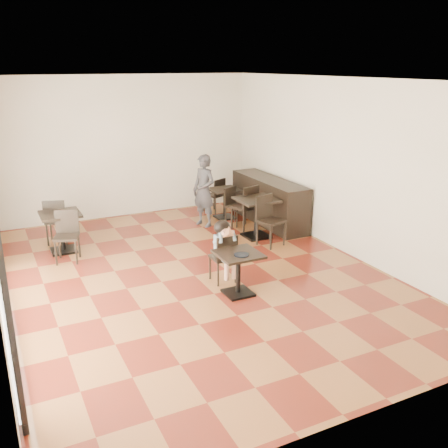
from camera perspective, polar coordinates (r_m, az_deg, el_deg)
floor at (r=8.50m, az=-3.38°, el=-5.90°), size 6.00×8.00×0.01m
ceiling at (r=7.78m, az=-3.83°, el=16.20°), size 6.00×8.00×0.01m
wall_back at (r=11.72m, az=-11.22°, el=8.61°), size 6.00×0.01×3.20m
wall_front at (r=4.72m, az=15.53°, el=-5.56°), size 6.00×0.01×3.20m
wall_right at (r=9.52m, az=13.43°, el=6.36°), size 0.01×8.00×3.20m
child_table at (r=7.71m, az=1.64°, el=-5.69°), size 0.65×0.65×0.68m
child_chair at (r=8.13m, az=-0.16°, el=-3.85°), size 0.37×0.37×0.82m
child at (r=8.09m, az=-0.16°, el=-3.16°), size 0.37×0.52×1.03m
plate at (r=7.49m, az=2.02°, el=-3.53°), size 0.23×0.23×0.01m
pizza_slice at (r=7.80m, az=0.45°, el=-1.01°), size 0.24×0.18×0.06m
adult_patron at (r=10.85m, az=-2.30°, el=3.82°), size 0.58×0.68×1.58m
cafe_table_mid at (r=10.22m, az=3.72°, el=0.70°), size 0.95×0.95×0.82m
cafe_table_left at (r=9.90m, az=-18.03°, el=-0.92°), size 0.91×0.91×0.76m
cafe_table_back at (r=11.49m, az=0.09°, el=2.35°), size 0.86×0.86×0.69m
chair_mid_a at (r=10.66m, az=2.33°, el=1.92°), size 0.54×0.54×0.98m
chair_mid_b at (r=9.75m, az=5.39°, el=0.31°), size 0.54×0.54×0.98m
chair_left_a at (r=10.39m, az=-18.54°, el=0.37°), size 0.52×0.52×0.92m
chair_left_b at (r=9.35m, az=-17.56°, el=-1.46°), size 0.52×0.52×0.92m
chair_back_a at (r=11.95m, az=-1.08°, el=3.31°), size 0.49×0.49×0.83m
chair_back_b at (r=11.00m, az=1.35°, el=2.01°), size 0.49×0.49×0.83m
service_counter at (r=11.16m, az=5.17°, el=2.64°), size 0.60×2.40×1.00m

